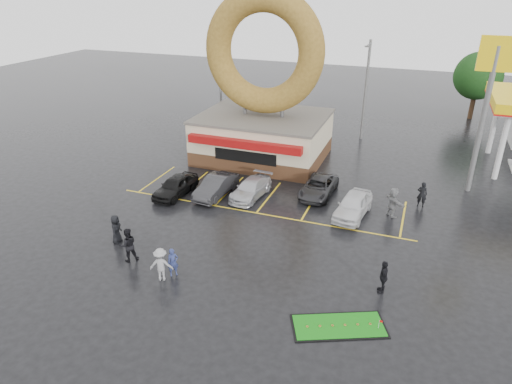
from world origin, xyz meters
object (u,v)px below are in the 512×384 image
(shell_sign, at_px, (490,88))
(car_dgrey, at_px, (216,186))
(streetlight_right, at_px, (512,97))
(car_silver, at_px, (251,189))
(person_blue, at_px, (173,262))
(person_cameraman, at_px, (383,277))
(car_grey, at_px, (318,187))
(car_white, at_px, (353,205))
(streetlight_left, at_px, (220,79))
(dumpster, at_px, (200,153))
(streetlight_mid, at_px, (366,88))
(car_black, at_px, (176,186))
(putting_green, at_px, (339,326))
(donut_shop, at_px, (263,106))

(shell_sign, xyz_separation_m, car_dgrey, (-16.57, -7.09, -6.68))
(streetlight_right, height_order, car_dgrey, streetlight_right)
(car_silver, relative_size, person_blue, 2.77)
(car_silver, relative_size, person_cameraman, 2.45)
(car_grey, bearing_deg, car_white, -36.33)
(shell_sign, xyz_separation_m, streetlight_left, (-23.00, 7.92, -2.60))
(streetlight_left, relative_size, dumpster, 5.00)
(streetlight_right, relative_size, car_silver, 2.14)
(car_dgrey, distance_m, car_silver, 2.44)
(car_white, bearing_deg, streetlight_right, 65.87)
(dumpster, bearing_deg, car_white, -8.38)
(car_silver, xyz_separation_m, dumpster, (-6.47, 5.10, 0.04))
(shell_sign, relative_size, car_silver, 2.52)
(streetlight_mid, bearing_deg, streetlight_left, -175.91)
(car_black, relative_size, car_grey, 0.93)
(shell_sign, distance_m, car_silver, 17.01)
(car_grey, height_order, putting_green, car_grey)
(dumpster, bearing_deg, putting_green, -33.82)
(car_grey, height_order, car_white, car_white)
(shell_sign, bearing_deg, person_cameraman, -107.46)
(streetlight_mid, height_order, car_white, streetlight_mid)
(person_cameraman, distance_m, putting_green, 3.62)
(person_blue, distance_m, dumpster, 16.29)
(donut_shop, distance_m, shell_sign, 16.29)
(car_black, bearing_deg, car_grey, 25.76)
(donut_shop, xyz_separation_m, car_white, (8.88, -7.71, -3.74))
(streetlight_mid, height_order, person_cameraman, streetlight_mid)
(shell_sign, height_order, car_white, shell_sign)
(car_dgrey, bearing_deg, dumpster, 130.70)
(car_white, bearing_deg, car_black, -166.73)
(car_black, xyz_separation_m, dumpster, (-1.46, 6.71, -0.04))
(donut_shop, height_order, dumpster, donut_shop)
(donut_shop, bearing_deg, streetlight_right, 25.21)
(donut_shop, relative_size, car_white, 3.15)
(person_blue, bearing_deg, putting_green, -47.28)
(car_white, height_order, person_blue, person_blue)
(streetlight_left, xyz_separation_m, dumpster, (2.31, -9.24, -4.13))
(car_dgrey, bearing_deg, person_blue, -72.95)
(donut_shop, relative_size, streetlight_right, 1.50)
(streetlight_left, xyz_separation_m, car_grey, (13.10, -12.40, -4.17))
(person_blue, bearing_deg, streetlight_mid, 35.88)
(car_dgrey, height_order, car_silver, car_dgrey)
(shell_sign, height_order, person_cameraman, shell_sign)
(donut_shop, relative_size, car_black, 3.31)
(shell_sign, bearing_deg, streetlight_right, 73.17)
(car_silver, bearing_deg, dumpster, 148.07)
(car_dgrey, relative_size, person_blue, 2.78)
(car_white, relative_size, person_blue, 2.82)
(dumpster, bearing_deg, car_black, -64.40)
(car_black, bearing_deg, streetlight_right, 43.86)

